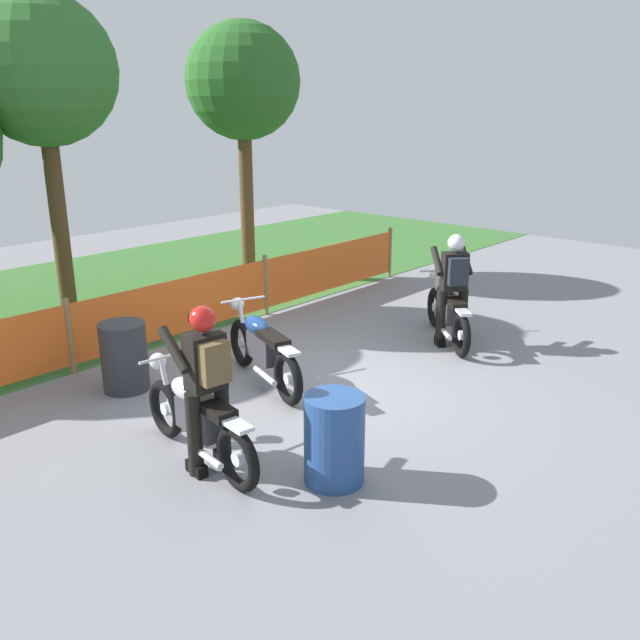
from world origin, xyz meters
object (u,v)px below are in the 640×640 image
at_px(motorcycle_trailing, 447,311).
at_px(rider_third, 206,380).
at_px(rider_trailing, 454,284).
at_px(motorcycle_third, 197,418).
at_px(motorcycle_lead, 262,348).
at_px(oil_drum, 124,357).
at_px(spare_drum, 334,439).

xyz_separation_m(motorcycle_trailing, rider_third, (-4.89, -0.31, 0.48)).
bearing_deg(rider_trailing, motorcycle_third, 131.28).
bearing_deg(rider_trailing, motorcycle_lead, 112.40).
bearing_deg(rider_third, motorcycle_trailing, -78.43).
height_order(motorcycle_trailing, oil_drum, motorcycle_trailing).
height_order(motorcycle_lead, rider_third, rider_third).
xyz_separation_m(rider_third, oil_drum, (0.54, 2.34, -0.51)).
relative_size(motorcycle_lead, rider_third, 1.20).
distance_m(motorcycle_lead, rider_third, 2.24).
relative_size(motorcycle_third, rider_trailing, 1.21).
relative_size(motorcycle_lead, rider_trailing, 1.20).
xyz_separation_m(motorcycle_lead, motorcycle_trailing, (3.05, -0.88, -0.01)).
relative_size(motorcycle_third, spare_drum, 2.33).
xyz_separation_m(motorcycle_lead, motorcycle_third, (-1.81, -0.97, -0.01)).
xyz_separation_m(oil_drum, spare_drum, (0.11, -3.40, 0.00)).
distance_m(motorcycle_trailing, oil_drum, 4.80).
distance_m(oil_drum, spare_drum, 3.40).
bearing_deg(oil_drum, motorcycle_third, -103.53).
relative_size(motorcycle_trailing, rider_trailing, 0.94).
relative_size(rider_trailing, rider_third, 1.00).
distance_m(motorcycle_trailing, spare_drum, 4.45).
bearing_deg(motorcycle_third, rider_trailing, -83.01).
relative_size(motorcycle_lead, oil_drum, 2.30).
xyz_separation_m(motorcycle_lead, oil_drum, (-1.30, 1.16, -0.04)).
height_order(motorcycle_lead, spare_drum, motorcycle_lead).
distance_m(motorcycle_trailing, motorcycle_third, 4.86).
bearing_deg(rider_trailing, motorcycle_trailing, 0.51).
height_order(rider_trailing, rider_third, same).
relative_size(oil_drum, spare_drum, 1.00).
relative_size(motorcycle_lead, motorcycle_trailing, 1.27).
bearing_deg(motorcycle_third, spare_drum, -145.90).
bearing_deg(rider_third, oil_drum, -5.00).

